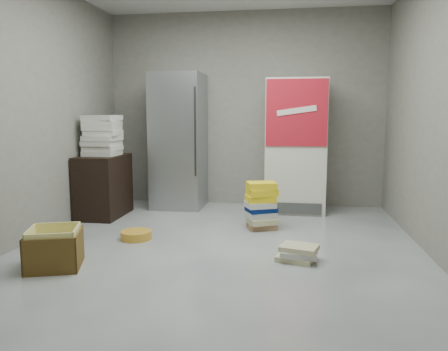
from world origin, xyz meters
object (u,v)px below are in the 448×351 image
steel_fridge (179,141)px  coke_cooler (296,146)px  phonebook_stack_main (261,206)px  cardboard_box (54,251)px  wood_shelf (104,186)px

steel_fridge → coke_cooler: 1.65m
phonebook_stack_main → steel_fridge: bearing=116.3°
steel_fridge → phonebook_stack_main: bearing=-40.7°
coke_cooler → cardboard_box: bearing=-128.1°
steel_fridge → phonebook_stack_main: steel_fridge is taller
steel_fridge → coke_cooler: (1.65, -0.01, -0.05)m
wood_shelf → phonebook_stack_main: (2.09, -0.35, -0.12)m
phonebook_stack_main → coke_cooler: bearing=47.1°
coke_cooler → cardboard_box: (-2.08, -2.65, -0.76)m
steel_fridge → coke_cooler: size_ratio=1.06×
phonebook_stack_main → wood_shelf: bearing=147.4°
wood_shelf → coke_cooler: bearing=16.3°
steel_fridge → coke_cooler: steel_fridge is taller
phonebook_stack_main → cardboard_box: bearing=-160.1°
coke_cooler → phonebook_stack_main: size_ratio=3.25×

